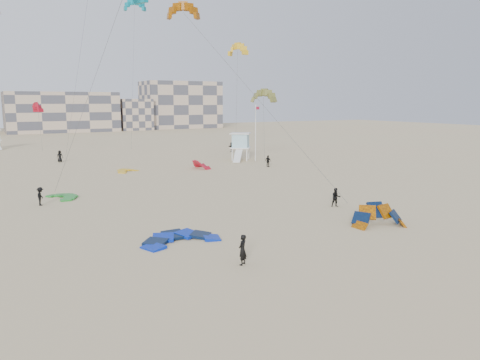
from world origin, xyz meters
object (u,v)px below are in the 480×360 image
kite_ground_blue (180,241)px  kitesurfer_main (242,250)px  lifeguard_tower_near (241,147)px  kite_ground_orange (379,226)px

kite_ground_blue → kitesurfer_main: kitesurfer_main is taller
lifeguard_tower_near → kite_ground_orange: bearing=-66.9°
kite_ground_orange → kitesurfer_main: (-12.85, -2.27, 0.87)m
kite_ground_orange → lifeguard_tower_near: lifeguard_tower_near is taller
kite_ground_orange → kitesurfer_main: 13.08m
kite_ground_blue → kitesurfer_main: bearing=-78.5°
kite_ground_blue → lifeguard_tower_near: size_ratio=0.77×
kite_ground_orange → kitesurfer_main: kite_ground_orange is taller
kite_ground_blue → kitesurfer_main: (1.38, -5.85, 0.87)m
kite_ground_orange → kite_ground_blue: bearing=-177.9°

